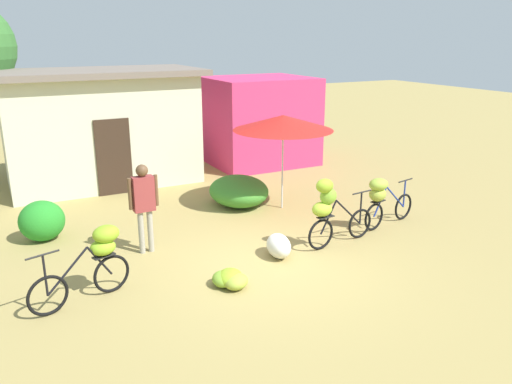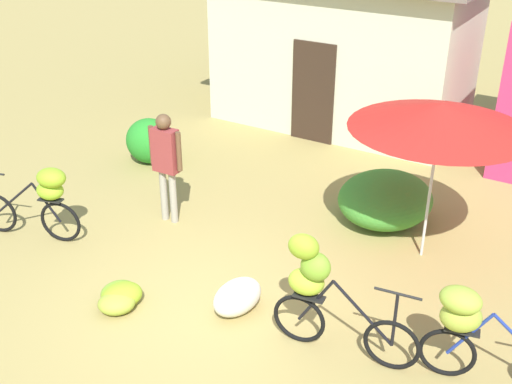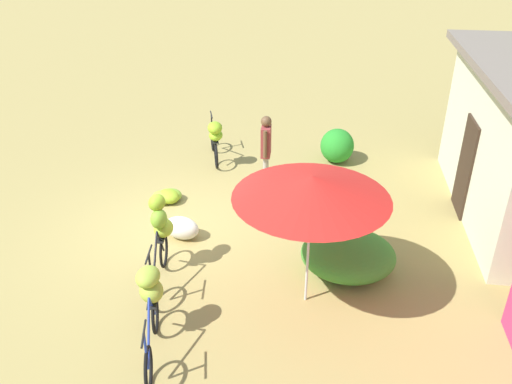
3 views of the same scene
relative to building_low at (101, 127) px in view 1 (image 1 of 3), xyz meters
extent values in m
plane|color=#9D894C|center=(1.50, -7.01, -1.60)|extent=(60.00, 60.00, 0.00)
cube|color=beige|center=(0.00, 0.00, -0.10)|extent=(5.02, 2.63, 3.00)
cube|color=#72665B|center=(0.00, 0.00, 1.48)|extent=(5.52, 3.13, 0.16)
cube|color=#332319|center=(0.00, -1.33, -0.60)|extent=(0.90, 0.06, 2.00)
cube|color=#D43267|center=(5.04, 0.09, -0.22)|extent=(3.20, 2.80, 2.76)
ellipsoid|color=#258727|center=(-2.08, -3.87, -1.18)|extent=(0.91, 0.83, 0.84)
ellipsoid|color=#3B812B|center=(2.48, -3.68, -1.24)|extent=(1.42, 1.64, 0.73)
cylinder|color=beige|center=(3.32, -4.36, -0.50)|extent=(0.04, 0.04, 2.20)
cone|color=red|center=(3.32, -4.36, 0.50)|extent=(2.36, 2.36, 0.35)
torus|color=black|center=(-2.33, -7.07, -1.28)|extent=(0.63, 0.23, 0.64)
torus|color=black|center=(-1.32, -6.77, -1.28)|extent=(0.63, 0.23, 0.64)
cylinder|color=black|center=(-1.50, -6.82, -0.99)|extent=(0.39, 0.15, 0.60)
cylinder|color=black|center=(-2.01, -6.97, -0.99)|extent=(0.69, 0.24, 0.61)
cylinder|color=black|center=(-2.33, -7.07, -0.62)|extent=(0.49, 0.17, 0.03)
cylinder|color=black|center=(-2.33, -7.07, -0.95)|extent=(0.04, 0.04, 0.66)
cube|color=black|center=(-1.42, -6.80, -0.93)|extent=(0.39, 0.24, 0.02)
ellipsoid|color=#8AB826|center=(-1.42, -6.78, -0.79)|extent=(0.45, 0.39, 0.26)
ellipsoid|color=#87B224|center=(-1.36, -6.78, -0.57)|extent=(0.50, 0.43, 0.28)
torus|color=black|center=(3.76, -6.78, -1.29)|extent=(0.63, 0.13, 0.63)
torus|color=black|center=(2.70, -6.91, -1.29)|extent=(0.63, 0.13, 0.63)
cylinder|color=black|center=(2.88, -6.89, -0.97)|extent=(0.41, 0.08, 0.65)
cylinder|color=black|center=(3.41, -6.82, -0.97)|extent=(0.72, 0.12, 0.66)
cylinder|color=black|center=(3.76, -6.78, -0.61)|extent=(0.50, 0.09, 0.03)
cylinder|color=black|center=(3.76, -6.78, -0.95)|extent=(0.04, 0.04, 0.68)
cube|color=black|center=(2.80, -6.90, -0.94)|extent=(0.37, 0.18, 0.02)
ellipsoid|color=#9BBB2F|center=(2.74, -6.86, -0.79)|extent=(0.44, 0.36, 0.29)
ellipsoid|color=#77A62D|center=(2.86, -6.88, -0.53)|extent=(0.34, 0.28, 0.34)
ellipsoid|color=#83A625|center=(2.73, -6.93, -0.29)|extent=(0.35, 0.28, 0.27)
torus|color=black|center=(5.35, -6.35, -1.30)|extent=(0.60, 0.18, 0.61)
torus|color=black|center=(4.31, -6.58, -1.30)|extent=(0.60, 0.18, 0.61)
cylinder|color=navy|center=(4.49, -6.54, -0.99)|extent=(0.40, 0.12, 0.63)
cylinder|color=navy|center=(5.01, -6.42, -0.99)|extent=(0.71, 0.19, 0.64)
cylinder|color=black|center=(5.35, -6.35, -0.67)|extent=(0.49, 0.14, 0.03)
cylinder|color=navy|center=(5.35, -6.35, -0.99)|extent=(0.04, 0.04, 0.62)
cube|color=black|center=(4.41, -6.55, -0.96)|extent=(0.38, 0.21, 0.02)
ellipsoid|color=#96A637|center=(4.38, -6.56, -0.79)|extent=(0.54, 0.50, 0.32)
ellipsoid|color=#98B33A|center=(4.35, -6.60, -0.57)|extent=(0.44, 0.35, 0.26)
ellipsoid|color=#93A736|center=(0.52, -7.61, -1.48)|extent=(0.61, 0.60, 0.25)
ellipsoid|color=#8CB126|center=(0.48, -7.46, -1.46)|extent=(0.64, 0.67, 0.28)
ellipsoid|color=#7CA931|center=(0.38, -7.42, -1.48)|extent=(0.52, 0.56, 0.25)
ellipsoid|color=silver|center=(1.80, -6.82, -1.38)|extent=(0.59, 0.78, 0.44)
cylinder|color=gray|center=(-0.46, -5.45, -1.18)|extent=(0.11, 0.11, 0.85)
cylinder|color=gray|center=(-0.28, -5.44, -1.18)|extent=(0.11, 0.11, 0.85)
cube|color=maroon|center=(-0.37, -5.45, -0.41)|extent=(0.41, 0.21, 0.67)
cylinder|color=brown|center=(-0.62, -5.45, -0.38)|extent=(0.08, 0.08, 0.61)
cylinder|color=brown|center=(-0.12, -5.44, -0.38)|extent=(0.08, 0.08, 0.61)
sphere|color=brown|center=(-0.37, -5.45, 0.04)|extent=(0.23, 0.23, 0.23)
camera|label=1|loc=(-2.76, -14.61, 2.45)|focal=36.03mm
camera|label=2|loc=(5.30, -12.08, 3.28)|focal=44.26mm
camera|label=3|loc=(10.18, -4.26, 4.16)|focal=37.39mm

